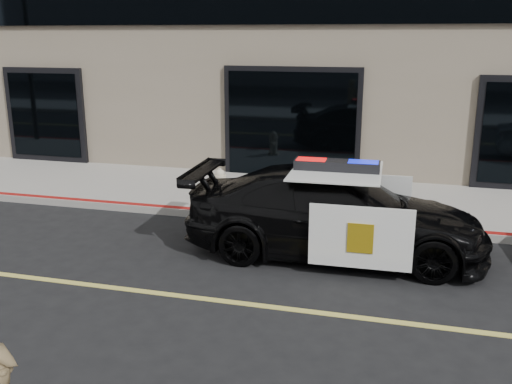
# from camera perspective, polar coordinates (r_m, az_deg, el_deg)

# --- Properties ---
(ground) EXTENTS (120.00, 120.00, 0.00)m
(ground) POSITION_cam_1_polar(r_m,az_deg,el_deg) (8.02, 0.48, -11.32)
(ground) COLOR black
(ground) RESTS_ON ground
(sidewalk_n) EXTENTS (60.00, 3.50, 0.15)m
(sidewalk_n) POSITION_cam_1_polar(r_m,az_deg,el_deg) (12.81, 6.34, -0.67)
(sidewalk_n) COLOR gray
(sidewalk_n) RESTS_ON ground
(police_car) EXTENTS (2.42, 5.09, 1.63)m
(police_car) POSITION_cam_1_polar(r_m,az_deg,el_deg) (9.64, 7.93, -2.08)
(police_car) COLOR black
(police_car) RESTS_ON ground
(fire_hydrant) EXTENTS (0.32, 0.44, 0.71)m
(fire_hydrant) POSITION_cam_1_polar(r_m,az_deg,el_deg) (12.30, -3.63, 0.66)
(fire_hydrant) COLOR beige
(fire_hydrant) RESTS_ON sidewalk_n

